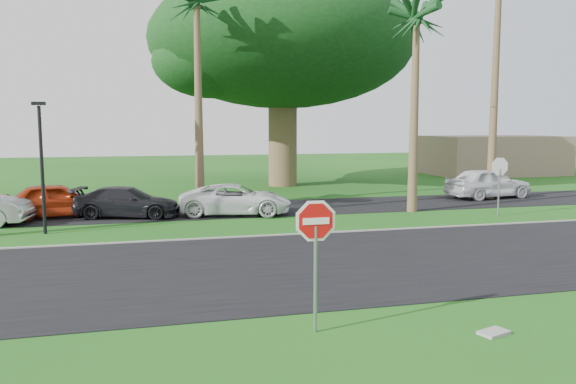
# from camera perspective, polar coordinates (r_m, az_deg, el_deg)

# --- Properties ---
(ground) EXTENTS (120.00, 120.00, 0.00)m
(ground) POSITION_cam_1_polar(r_m,az_deg,el_deg) (13.43, -3.12, -9.78)
(ground) COLOR #174B12
(ground) RESTS_ON ground
(road) EXTENTS (120.00, 8.00, 0.02)m
(road) POSITION_cam_1_polar(r_m,az_deg,el_deg) (15.33, -4.58, -7.66)
(road) COLOR black
(road) RESTS_ON ground
(parking_strip) EXTENTS (120.00, 5.00, 0.02)m
(parking_strip) POSITION_cam_1_polar(r_m,az_deg,el_deg) (25.55, -8.57, -1.88)
(parking_strip) COLOR black
(parking_strip) RESTS_ON ground
(curb) EXTENTS (120.00, 0.12, 0.06)m
(curb) POSITION_cam_1_polar(r_m,az_deg,el_deg) (19.23, -6.63, -4.65)
(curb) COLOR gray
(curb) RESTS_ON ground
(stop_sign_near) EXTENTS (1.05, 0.07, 2.62)m
(stop_sign_near) POSITION_cam_1_polar(r_m,az_deg,el_deg) (10.29, 2.82, -4.74)
(stop_sign_near) COLOR gray
(stop_sign_near) RESTS_ON ground
(stop_sign_far) EXTENTS (1.05, 0.07, 2.62)m
(stop_sign_far) POSITION_cam_1_polar(r_m,az_deg,el_deg) (25.29, 20.70, 1.70)
(stop_sign_far) COLOR gray
(stop_sign_far) RESTS_ON ground
(palm_center) EXTENTS (5.00, 5.00, 10.50)m
(palm_center) POSITION_cam_1_polar(r_m,az_deg,el_deg) (27.28, -9.26, 17.99)
(palm_center) COLOR brown
(palm_center) RESTS_ON ground
(palm_right_near) EXTENTS (5.00, 5.00, 9.50)m
(palm_right_near) POSITION_cam_1_polar(r_m,az_deg,el_deg) (25.75, 12.94, 16.38)
(palm_right_near) COLOR brown
(palm_right_near) RESTS_ON ground
(canopy_tree) EXTENTS (16.50, 16.50, 13.12)m
(canopy_tree) POSITION_cam_1_polar(r_m,az_deg,el_deg) (36.02, -0.55, 14.97)
(canopy_tree) COLOR brown
(canopy_tree) RESTS_ON ground
(streetlight_right) EXTENTS (0.45, 0.25, 4.64)m
(streetlight_right) POSITION_cam_1_polar(r_m,az_deg,el_deg) (21.46, -23.76, 3.07)
(streetlight_right) COLOR black
(streetlight_right) RESTS_ON ground
(building_far) EXTENTS (10.00, 6.00, 3.00)m
(building_far) POSITION_cam_1_polar(r_m,az_deg,el_deg) (46.89, 20.15, 3.54)
(building_far) COLOR gray
(building_far) RESTS_ON ground
(car_red) EXTENTS (4.43, 2.25, 1.45)m
(car_red) POSITION_cam_1_polar(r_m,az_deg,el_deg) (25.22, -22.42, -0.80)
(car_red) COLOR #A0270D
(car_red) RESTS_ON ground
(car_dark) EXTENTS (4.67, 2.81, 1.27)m
(car_dark) POSITION_cam_1_polar(r_m,az_deg,el_deg) (24.32, -16.03, -1.03)
(car_dark) COLOR black
(car_dark) RESTS_ON ground
(car_minivan) EXTENTS (5.06, 3.05, 1.31)m
(car_minivan) POSITION_cam_1_polar(r_m,az_deg,el_deg) (24.12, -5.33, -0.79)
(car_minivan) COLOR white
(car_minivan) RESTS_ON ground
(car_pickup) EXTENTS (4.88, 2.49, 1.59)m
(car_pickup) POSITION_cam_1_polar(r_m,az_deg,el_deg) (31.31, 19.66, 0.84)
(car_pickup) COLOR silver
(car_pickup) RESTS_ON ground
(utility_slab) EXTENTS (0.63, 0.50, 0.06)m
(utility_slab) POSITION_cam_1_polar(r_m,az_deg,el_deg) (11.32, 20.18, -13.26)
(utility_slab) COLOR gray
(utility_slab) RESTS_ON ground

